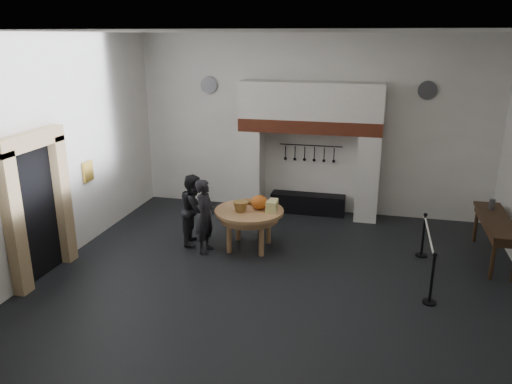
% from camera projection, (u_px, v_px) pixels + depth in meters
% --- Properties ---
extents(floor, '(9.00, 8.00, 0.02)m').
position_uv_depth(floor, '(280.00, 276.00, 9.60)').
color(floor, black).
rests_on(floor, ground).
extents(ceiling, '(9.00, 8.00, 0.02)m').
position_uv_depth(ceiling, '(284.00, 31.00, 8.25)').
color(ceiling, silver).
rests_on(ceiling, wall_back).
extents(wall_back, '(9.00, 0.02, 4.50)m').
position_uv_depth(wall_back, '(312.00, 125.00, 12.63)').
color(wall_back, white).
rests_on(wall_back, floor).
extents(wall_front, '(9.00, 0.02, 4.50)m').
position_uv_depth(wall_front, '(210.00, 255.00, 5.22)').
color(wall_front, white).
rests_on(wall_front, floor).
extents(wall_left, '(0.02, 8.00, 4.50)m').
position_uv_depth(wall_left, '(60.00, 150.00, 9.94)').
color(wall_left, white).
rests_on(wall_left, floor).
extents(chimney_pier_left, '(0.55, 0.70, 2.15)m').
position_uv_depth(chimney_pier_left, '(252.00, 170.00, 12.99)').
color(chimney_pier_left, silver).
rests_on(chimney_pier_left, floor).
extents(chimney_pier_right, '(0.55, 0.70, 2.15)m').
position_uv_depth(chimney_pier_right, '(368.00, 177.00, 12.33)').
color(chimney_pier_right, silver).
rests_on(chimney_pier_right, floor).
extents(hearth_brick_band, '(3.50, 0.72, 0.32)m').
position_uv_depth(hearth_brick_band, '(310.00, 125.00, 12.29)').
color(hearth_brick_band, '#9E442B').
rests_on(hearth_brick_band, chimney_pier_left).
extents(chimney_hood, '(3.50, 0.70, 0.90)m').
position_uv_depth(chimney_hood, '(311.00, 101.00, 12.10)').
color(chimney_hood, silver).
rests_on(chimney_hood, hearth_brick_band).
extents(iron_range, '(1.90, 0.45, 0.50)m').
position_uv_depth(iron_range, '(308.00, 204.00, 12.97)').
color(iron_range, black).
rests_on(iron_range, floor).
extents(utensil_rail, '(1.60, 0.02, 0.02)m').
position_uv_depth(utensil_rail, '(311.00, 145.00, 12.71)').
color(utensil_rail, black).
rests_on(utensil_rail, wall_back).
extents(door_recess, '(0.04, 1.10, 2.50)m').
position_uv_depth(door_recess, '(36.00, 214.00, 9.31)').
color(door_recess, black).
rests_on(door_recess, floor).
extents(door_jamb_near, '(0.22, 0.30, 2.60)m').
position_uv_depth(door_jamb_near, '(14.00, 225.00, 8.63)').
color(door_jamb_near, tan).
rests_on(door_jamb_near, floor).
extents(door_jamb_far, '(0.22, 0.30, 2.60)m').
position_uv_depth(door_jamb_far, '(62.00, 200.00, 9.92)').
color(door_jamb_far, tan).
rests_on(door_jamb_far, floor).
extents(door_lintel, '(0.22, 1.70, 0.30)m').
position_uv_depth(door_lintel, '(30.00, 140.00, 8.87)').
color(door_lintel, tan).
rests_on(door_lintel, door_jamb_near).
extents(wall_plaque, '(0.05, 0.34, 0.44)m').
position_uv_depth(wall_plaque, '(88.00, 171.00, 10.87)').
color(wall_plaque, gold).
rests_on(wall_plaque, wall_left).
extents(work_table, '(1.74, 1.74, 0.07)m').
position_uv_depth(work_table, '(249.00, 211.00, 10.66)').
color(work_table, tan).
rests_on(work_table, floor).
extents(pumpkin, '(0.36, 0.36, 0.31)m').
position_uv_depth(pumpkin, '(259.00, 202.00, 10.65)').
color(pumpkin, orange).
rests_on(pumpkin, work_table).
extents(cheese_block_big, '(0.22, 0.22, 0.24)m').
position_uv_depth(cheese_block_big, '(272.00, 207.00, 10.45)').
color(cheese_block_big, '#D2D07D').
rests_on(cheese_block_big, work_table).
extents(cheese_block_small, '(0.18, 0.18, 0.20)m').
position_uv_depth(cheese_block_small, '(274.00, 203.00, 10.74)').
color(cheese_block_small, '#DCC484').
rests_on(cheese_block_small, work_table).
extents(wicker_basket, '(0.37, 0.37, 0.22)m').
position_uv_depth(wicker_basket, '(240.00, 207.00, 10.51)').
color(wicker_basket, olive).
rests_on(wicker_basket, work_table).
extents(bread_loaf, '(0.31, 0.18, 0.13)m').
position_uv_depth(bread_loaf, '(249.00, 201.00, 10.98)').
color(bread_loaf, olive).
rests_on(bread_loaf, work_table).
extents(visitor_near, '(0.41, 0.60, 1.60)m').
position_uv_depth(visitor_near, '(205.00, 216.00, 10.48)').
color(visitor_near, black).
rests_on(visitor_near, floor).
extents(visitor_far, '(0.70, 0.84, 1.57)m').
position_uv_depth(visitor_far, '(194.00, 209.00, 10.95)').
color(visitor_far, black).
rests_on(visitor_far, floor).
extents(side_table, '(0.55, 2.20, 0.06)m').
position_uv_depth(side_table, '(497.00, 220.00, 10.07)').
color(side_table, '#3B2515').
rests_on(side_table, floor).
extents(pewter_jug, '(0.12, 0.12, 0.22)m').
position_uv_depth(pewter_jug, '(492.00, 204.00, 10.58)').
color(pewter_jug, '#535459').
rests_on(pewter_jug, side_table).
extents(pewter_plate_back_left, '(0.44, 0.03, 0.44)m').
position_uv_depth(pewter_plate_back_left, '(209.00, 85.00, 12.92)').
color(pewter_plate_back_left, '#4C4C51').
rests_on(pewter_plate_back_left, wall_back).
extents(pewter_plate_back_right, '(0.44, 0.03, 0.44)m').
position_uv_depth(pewter_plate_back_right, '(427.00, 90.00, 11.69)').
color(pewter_plate_back_right, '#4C4C51').
rests_on(pewter_plate_back_right, wall_back).
extents(barrier_post_near, '(0.05, 0.05, 0.90)m').
position_uv_depth(barrier_post_near, '(432.00, 280.00, 8.51)').
color(barrier_post_near, black).
rests_on(barrier_post_near, floor).
extents(barrier_post_far, '(0.05, 0.05, 0.90)m').
position_uv_depth(barrier_post_far, '(423.00, 236.00, 10.37)').
color(barrier_post_far, black).
rests_on(barrier_post_far, floor).
extents(barrier_rope, '(0.04, 2.00, 0.04)m').
position_uv_depth(barrier_rope, '(429.00, 236.00, 9.32)').
color(barrier_rope, beige).
rests_on(barrier_rope, barrier_post_near).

